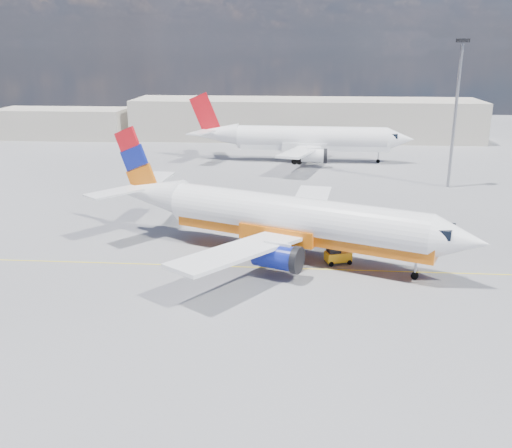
# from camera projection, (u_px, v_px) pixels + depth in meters

# --- Properties ---
(ground) EXTENTS (240.00, 240.00, 0.00)m
(ground) POSITION_uv_depth(u_px,v_px,m) (247.00, 281.00, 47.21)
(ground) COLOR #595A5E
(ground) RESTS_ON ground
(taxi_line) EXTENTS (70.00, 0.15, 0.01)m
(taxi_line) POSITION_uv_depth(u_px,v_px,m) (250.00, 267.00, 50.06)
(taxi_line) COLOR yellow
(taxi_line) RESTS_ON ground
(terminal_main) EXTENTS (70.00, 14.00, 8.00)m
(terminal_main) POSITION_uv_depth(u_px,v_px,m) (305.00, 119.00, 116.91)
(terminal_main) COLOR beige
(terminal_main) RESTS_ON ground
(terminal_annex) EXTENTS (26.00, 10.00, 6.00)m
(terminal_annex) POSITION_uv_depth(u_px,v_px,m) (63.00, 123.00, 118.08)
(terminal_annex) COLOR beige
(terminal_annex) RESTS_ON ground
(main_jet) EXTENTS (36.04, 27.21, 11.04)m
(main_jet) POSITION_uv_depth(u_px,v_px,m) (283.00, 218.00, 51.54)
(main_jet) COLOR white
(main_jet) RESTS_ON ground
(second_jet) EXTENTS (36.91, 29.20, 11.19)m
(second_jet) POSITION_uv_depth(u_px,v_px,m) (304.00, 139.00, 94.00)
(second_jet) COLOR white
(second_jet) RESTS_ON ground
(gse_tug) EXTENTS (2.51, 1.98, 1.60)m
(gse_tug) POSITION_uv_depth(u_px,v_px,m) (337.00, 255.00, 50.75)
(gse_tug) COLOR black
(gse_tug) RESTS_ON ground
(traffic_cone) EXTENTS (0.41, 0.41, 0.57)m
(traffic_cone) POSITION_uv_depth(u_px,v_px,m) (283.00, 266.00, 49.54)
(traffic_cone) COLOR white
(traffic_cone) RESTS_ON ground
(floodlight_mast) EXTENTS (1.41, 1.41, 19.38)m
(floodlight_mast) POSITION_uv_depth(u_px,v_px,m) (457.00, 101.00, 74.56)
(floodlight_mast) COLOR gray
(floodlight_mast) RESTS_ON ground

